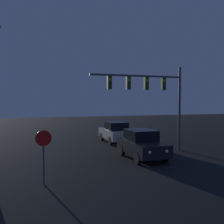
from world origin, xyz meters
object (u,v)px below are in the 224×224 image
at_px(car_far, 116,132).
at_px(traffic_signal_mast, 152,91).
at_px(stop_sign, 43,147).
at_px(car_near, 142,144).

height_order(car_far, traffic_signal_mast, traffic_signal_mast).
bearing_deg(traffic_signal_mast, stop_sign, -148.05).
bearing_deg(car_near, traffic_signal_mast, -136.00).
bearing_deg(car_near, stop_sign, 27.34).
bearing_deg(stop_sign, car_far, 55.80).
bearing_deg(car_far, traffic_signal_mast, -78.71).
bearing_deg(traffic_signal_mast, car_near, -135.17).
distance_m(traffic_signal_mast, stop_sign, 9.47).
bearing_deg(traffic_signal_mast, car_far, 102.22).
height_order(traffic_signal_mast, stop_sign, traffic_signal_mast).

